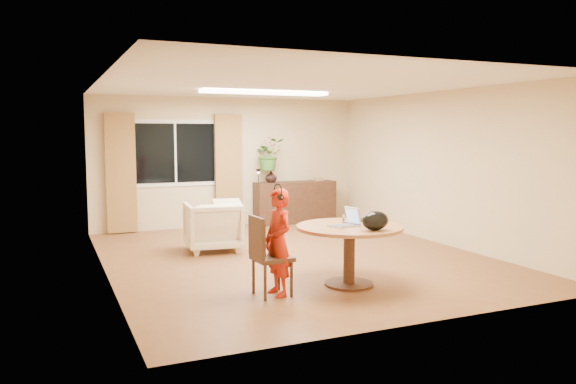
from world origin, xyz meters
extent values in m
plane|color=brown|center=(0.00, 0.00, 0.00)|extent=(6.50, 6.50, 0.00)
plane|color=white|center=(0.00, 0.00, 2.60)|extent=(6.50, 6.50, 0.00)
plane|color=beige|center=(0.00, 3.25, 1.30)|extent=(5.50, 0.00, 5.50)
plane|color=beige|center=(-2.75, 0.00, 1.30)|extent=(0.00, 6.50, 6.50)
plane|color=beige|center=(2.75, 0.00, 1.30)|extent=(0.00, 6.50, 6.50)
cube|color=white|center=(-1.10, 3.23, 1.50)|extent=(1.70, 0.02, 1.30)
cube|color=black|center=(-1.10, 3.22, 1.50)|extent=(1.55, 0.01, 1.15)
cube|color=white|center=(-1.10, 3.22, 1.50)|extent=(0.04, 0.01, 1.15)
cube|color=brown|center=(-2.15, 3.15, 1.15)|extent=(0.55, 0.08, 2.25)
cube|color=brown|center=(-0.05, 3.15, 1.15)|extent=(0.55, 0.08, 2.25)
cube|color=white|center=(0.00, 1.20, 2.57)|extent=(2.20, 0.35, 0.05)
cylinder|color=brown|center=(-0.02, -1.72, 0.73)|extent=(1.32, 1.32, 0.04)
cylinder|color=black|center=(-0.02, -1.72, 0.36)|extent=(0.14, 0.14, 0.71)
cylinder|color=black|center=(-0.02, -1.72, 0.02)|extent=(0.61, 0.61, 0.03)
imported|color=red|center=(-0.99, -1.76, 0.63)|extent=(0.49, 0.36, 1.25)
imported|color=beige|center=(-1.00, 0.97, 0.40)|extent=(0.92, 0.94, 0.79)
cube|color=black|center=(1.36, 3.01, 0.44)|extent=(1.75, 0.43, 0.87)
imported|color=black|center=(0.82, 3.01, 1.00)|extent=(0.30, 0.30, 0.25)
imported|color=#335F23|center=(0.77, 3.01, 1.45)|extent=(0.63, 0.56, 0.66)
camera|label=1|loc=(-3.44, -7.70, 1.89)|focal=35.00mm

